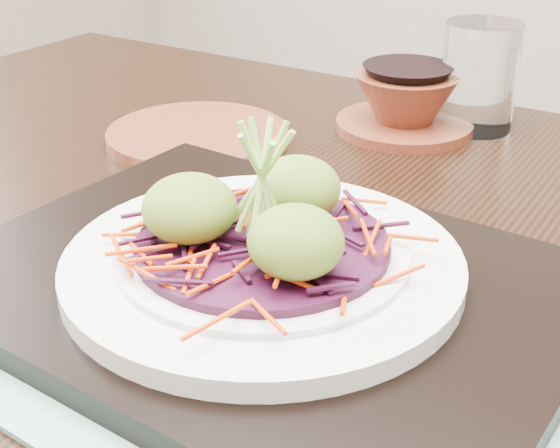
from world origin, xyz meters
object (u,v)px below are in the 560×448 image
Objects in this scene: terracotta_side_plate at (198,136)px; water_glass at (479,77)px; dining_table at (303,374)px; white_plate at (263,262)px; serving_tray at (263,285)px; terracotta_bowl_set at (405,106)px.

water_glass reaches higher than terracotta_side_plate.
white_plate reaches higher than dining_table.
white_plate is 0.40m from water_glass.
serving_tray is 0.02m from white_plate.
terracotta_bowl_set is at bearing 43.07° from terracotta_side_plate.
white_plate is (0.00, -0.00, 0.02)m from serving_tray.
terracotta_side_plate is (-0.23, 0.21, -0.02)m from white_plate.
dining_table is 0.28m from terracotta_side_plate.
serving_tray is 1.54× the size of white_plate.
dining_table is 3.29× the size of serving_tray.
water_glass is 0.08m from terracotta_bowl_set.
dining_table is 11.94× the size of water_glass.
water_glass is at bearing 89.02° from dining_table.
terracotta_side_plate is at bearing -137.72° from water_glass.
terracotta_bowl_set is at bearing -139.95° from water_glass.
terracotta_bowl_set is (-0.06, 0.29, 0.13)m from dining_table.
water_glass is at bearing 92.83° from serving_tray.
serving_tray is at bearing -88.31° from water_glass.
white_plate reaches higher than terracotta_side_plate.
serving_tray is 3.63× the size of water_glass.
white_plate is 2.36× the size of water_glass.
dining_table is at bearing -32.94° from terracotta_side_plate.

